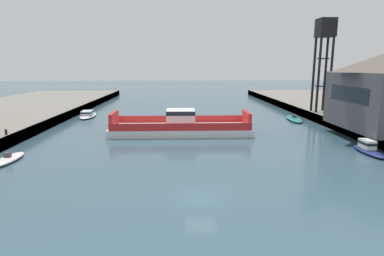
{
  "coord_description": "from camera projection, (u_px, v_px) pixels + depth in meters",
  "views": [
    {
      "loc": [
        -1.62,
        -23.35,
        10.19
      ],
      "look_at": [
        0.0,
        18.0,
        2.0
      ],
      "focal_mm": 29.42,
      "sensor_mm": 36.0,
      "label": 1
    }
  ],
  "objects": [
    {
      "name": "bollard_right_far",
      "position": [
        373.0,
        129.0,
        41.45
      ],
      "size": [
        0.32,
        0.32,
        0.71
      ],
      "color": "black",
      "rests_on": "quay_right"
    },
    {
      "name": "ground_plane",
      "position": [
        201.0,
        197.0,
        24.93
      ],
      "size": [
        400.0,
        400.0,
        0.0
      ],
      "primitive_type": "plane",
      "color": "#385666"
    },
    {
      "name": "chain_ferry",
      "position": [
        181.0,
        126.0,
        48.19
      ],
      "size": [
        21.32,
        7.28,
        3.67
      ],
      "color": "silver",
      "rests_on": "ground"
    },
    {
      "name": "moored_boat_near_right",
      "position": [
        88.0,
        115.0,
        63.53
      ],
      "size": [
        3.29,
        8.53,
        1.36
      ],
      "color": "white",
      "rests_on": "ground"
    },
    {
      "name": "moored_boat_near_left",
      "position": [
        368.0,
        149.0,
        37.17
      ],
      "size": [
        1.68,
        5.76,
        1.59
      ],
      "color": "navy",
      "rests_on": "ground"
    },
    {
      "name": "crane_tower",
      "position": [
        325.0,
        41.0,
        58.09
      ],
      "size": [
        2.98,
        2.98,
        17.16
      ],
      "color": "black",
      "rests_on": "quay_right"
    },
    {
      "name": "bollard_left_far",
      "position": [
        6.0,
        131.0,
        40.14
      ],
      "size": [
        0.32,
        0.32,
        0.71
      ],
      "color": "black",
      "rests_on": "quay_left"
    },
    {
      "name": "moored_boat_mid_left",
      "position": [
        294.0,
        119.0,
        60.14
      ],
      "size": [
        3.4,
        8.58,
        1.0
      ],
      "color": "#237075",
      "rests_on": "ground"
    },
    {
      "name": "moored_boat_mid_right",
      "position": [
        8.0,
        159.0,
        34.01
      ],
      "size": [
        2.04,
        5.73,
        1.03
      ],
      "color": "white",
      "rests_on": "ground"
    }
  ]
}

